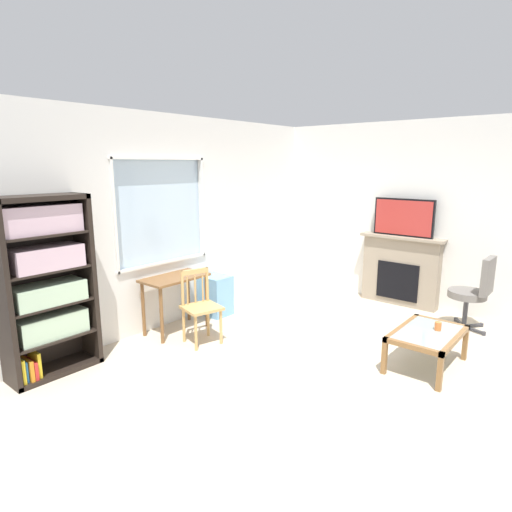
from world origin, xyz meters
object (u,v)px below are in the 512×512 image
object	(u,v)px
desk_under_window	(175,286)
coffee_table	(427,337)
bookshelf	(45,280)
sippy_cup	(438,326)
wooden_chair	(200,306)
office_chair	(475,290)
plastic_drawer_unit	(216,295)
fireplace	(400,270)
tv	(404,217)

from	to	relation	value
desk_under_window	coffee_table	bearing A→B (deg)	-69.85
bookshelf	sippy_cup	distance (m)	4.14
wooden_chair	coffee_table	distance (m)	2.61
desk_under_window	office_chair	distance (m)	3.89
desk_under_window	plastic_drawer_unit	world-z (taller)	desk_under_window
wooden_chair	office_chair	distance (m)	3.54
fireplace	tv	xyz separation A→B (m)	(-0.02, 0.00, 0.82)
bookshelf	office_chair	size ratio (longest dim) A/B	1.86
sippy_cup	bookshelf	bearing A→B (deg)	131.96
fireplace	sippy_cup	bearing A→B (deg)	-147.74
bookshelf	plastic_drawer_unit	xyz separation A→B (m)	(2.36, -0.06, -0.71)
plastic_drawer_unit	bookshelf	bearing A→B (deg)	178.62
bookshelf	plastic_drawer_unit	world-z (taller)	bookshelf
desk_under_window	sippy_cup	xyz separation A→B (m)	(1.16, -2.94, -0.16)
plastic_drawer_unit	tv	world-z (taller)	tv
tv	sippy_cup	bearing A→B (deg)	-147.48
bookshelf	fireplace	world-z (taller)	bookshelf
office_chair	coffee_table	size ratio (longest dim) A/B	1.06
fireplace	sippy_cup	size ratio (longest dim) A/B	14.08
desk_under_window	coffee_table	size ratio (longest dim) A/B	0.91
bookshelf	tv	distance (m)	4.92
desk_under_window	plastic_drawer_unit	bearing A→B (deg)	3.67
plastic_drawer_unit	fireplace	xyz separation A→B (m)	(2.17, -1.86, 0.26)
tv	sippy_cup	world-z (taller)	tv
bookshelf	tv	size ratio (longest dim) A/B	2.05
fireplace	tv	bearing A→B (deg)	180.00
office_chair	bookshelf	bearing A→B (deg)	142.87
desk_under_window	bookshelf	bearing A→B (deg)	176.12
office_chair	desk_under_window	bearing A→B (deg)	129.97
wooden_chair	fireplace	bearing A→B (deg)	-23.38
office_chair	wooden_chair	bearing A→B (deg)	135.89
desk_under_window	sippy_cup	size ratio (longest dim) A/B	9.50
tv	sippy_cup	xyz separation A→B (m)	(-1.77, -1.13, -0.92)
wooden_chair	bookshelf	bearing A→B (deg)	157.92
tv	office_chair	distance (m)	1.49
bookshelf	tv	xyz separation A→B (m)	(4.52, -1.92, 0.36)
wooden_chair	office_chair	size ratio (longest dim) A/B	0.90
plastic_drawer_unit	sippy_cup	xyz separation A→B (m)	(0.38, -2.99, 0.16)
desk_under_window	office_chair	bearing A→B (deg)	-50.03
bookshelf	desk_under_window	distance (m)	1.63
plastic_drawer_unit	office_chair	bearing A→B (deg)	-60.45
wooden_chair	plastic_drawer_unit	xyz separation A→B (m)	(0.83, 0.57, -0.17)
desk_under_window	office_chair	size ratio (longest dim) A/B	0.85
bookshelf	wooden_chair	distance (m)	1.74
bookshelf	office_chair	distance (m)	5.13
tv	desk_under_window	bearing A→B (deg)	148.32
plastic_drawer_unit	tv	xyz separation A→B (m)	(2.16, -1.86, 1.08)
desk_under_window	tv	xyz separation A→B (m)	(2.94, -1.81, 0.76)
coffee_table	sippy_cup	size ratio (longest dim) A/B	10.46
coffee_table	sippy_cup	world-z (taller)	sippy_cup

